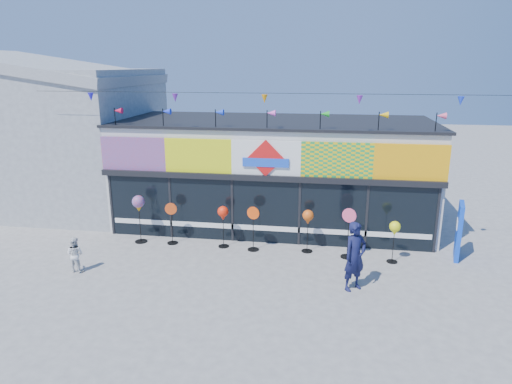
% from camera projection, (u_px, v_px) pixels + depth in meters
% --- Properties ---
extents(ground, '(80.00, 80.00, 0.00)m').
position_uv_depth(ground, '(249.00, 286.00, 13.21)').
color(ground, slate).
rests_on(ground, ground).
extents(kite_shop, '(16.00, 5.70, 5.31)m').
position_uv_depth(kite_shop, '(274.00, 171.00, 18.31)').
color(kite_shop, silver).
rests_on(kite_shop, ground).
extents(neighbour_building, '(8.18, 7.20, 6.87)m').
position_uv_depth(neighbour_building, '(56.00, 133.00, 20.50)').
color(neighbour_building, '#A9ACAF').
rests_on(neighbour_building, ground).
extents(blue_sign, '(0.35, 0.95, 1.89)m').
position_uv_depth(blue_sign, '(459.00, 231.00, 14.87)').
color(blue_sign, blue).
rests_on(blue_sign, ground).
extents(spinner_0, '(0.44, 0.44, 1.74)m').
position_uv_depth(spinner_0, '(139.00, 205.00, 16.12)').
color(spinner_0, black).
rests_on(spinner_0, ground).
extents(spinner_1, '(0.43, 0.38, 1.51)m').
position_uv_depth(spinner_1, '(172.00, 222.00, 16.14)').
color(spinner_1, black).
rests_on(spinner_1, ground).
extents(spinner_2, '(0.38, 0.38, 1.49)m').
position_uv_depth(spinner_2, '(223.00, 214.00, 15.74)').
color(spinner_2, black).
rests_on(spinner_2, ground).
extents(spinner_3, '(0.44, 0.40, 1.56)m').
position_uv_depth(spinner_3, '(253.00, 227.00, 15.55)').
color(spinner_3, black).
rests_on(spinner_3, ground).
extents(spinner_4, '(0.38, 0.38, 1.49)m').
position_uv_depth(spinner_4, '(308.00, 218.00, 15.32)').
color(spinner_4, black).
rests_on(spinner_4, ground).
extents(spinner_5, '(0.46, 0.43, 1.70)m').
position_uv_depth(spinner_5, '(348.00, 232.00, 14.93)').
color(spinner_5, black).
rests_on(spinner_5, ground).
extents(spinner_6, '(0.35, 0.35, 1.40)m').
position_uv_depth(spinner_6, '(395.00, 230.00, 14.50)').
color(spinner_6, black).
rests_on(spinner_6, ground).
extents(adult_man, '(0.87, 0.84, 2.01)m').
position_uv_depth(adult_man, '(355.00, 256.00, 12.76)').
color(adult_man, '#13163D').
rests_on(adult_man, ground).
extents(child, '(0.57, 0.36, 1.11)m').
position_uv_depth(child, '(75.00, 254.00, 14.01)').
color(child, silver).
rests_on(child, ground).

